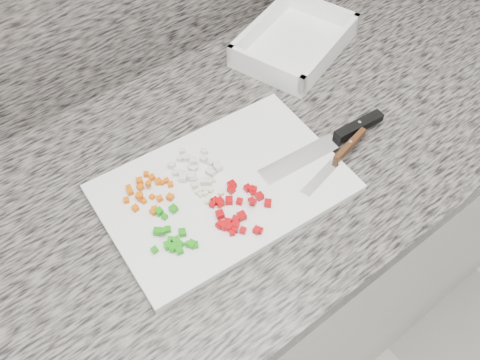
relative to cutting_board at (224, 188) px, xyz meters
name	(u,v)px	position (x,y,z in m)	size (l,w,h in m)	color
cabinet	(207,297)	(-0.03, 0.05, -0.48)	(3.92, 0.62, 0.86)	white
countertop	(195,187)	(-0.03, 0.05, -0.03)	(3.96, 0.64, 0.04)	#656159
cutting_board	(224,188)	(0.00, 0.00, 0.00)	(0.41, 0.27, 0.01)	white
carrot_pile	(148,192)	(-0.11, 0.06, 0.01)	(0.09, 0.09, 0.02)	#D25604
onion_pile	(196,169)	(-0.02, 0.05, 0.01)	(0.08, 0.10, 0.02)	beige
green_pepper_pile	(173,236)	(-0.12, -0.03, 0.01)	(0.08, 0.10, 0.02)	#188A0C
red_pepper_pile	(237,210)	(-0.01, -0.06, 0.01)	(0.10, 0.11, 0.02)	#A60206
garlic_pile	(210,194)	(-0.03, 0.00, 0.01)	(0.05, 0.05, 0.01)	beige
chef_knife	(339,137)	(0.23, -0.04, 0.01)	(0.27, 0.05, 0.02)	silver
paring_knife	(342,153)	(0.21, -0.08, 0.01)	(0.18, 0.05, 0.02)	silver
tray	(294,43)	(0.34, 0.21, 0.01)	(0.29, 0.25, 0.05)	white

